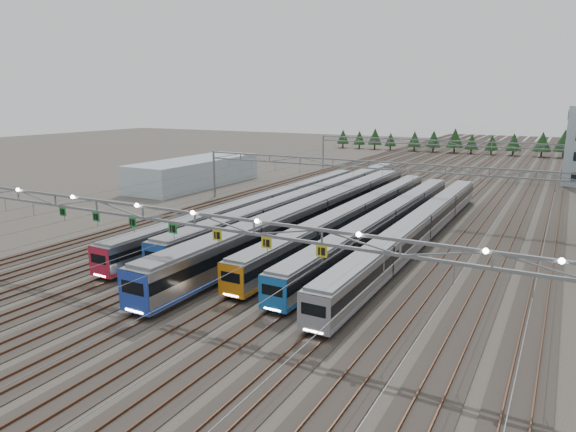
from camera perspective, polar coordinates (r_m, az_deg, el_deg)
The scene contains 13 objects.
ground at distance 43.90m, azimuth -9.93°, elevation -9.68°, with size 400.00×400.00×0.00m, color #47423A.
track_bed at distance 134.79m, azimuth 17.57°, elevation 5.78°, with size 54.00×260.00×5.42m.
train_a at distance 72.56m, azimuth -2.61°, elevation 1.11°, with size 2.60×59.17×3.38m.
train_b at distance 76.50m, azimuth 3.01°, elevation 1.86°, with size 2.87×68.43×3.74m.
train_c at distance 66.82m, azimuth 3.22°, elevation 0.36°, with size 3.07×65.00×4.00m.
train_d at distance 67.20m, azimuth 7.52°, elevation 0.06°, with size 2.58×56.69×3.35m.
train_e at distance 64.43m, azimuth 10.78°, elevation -0.65°, with size 2.53×55.48×3.29m.
train_f at distance 62.26m, azimuth 14.42°, elevation -1.25°, with size 2.61×57.40×3.40m.
gantry_near at distance 41.66m, azimuth -10.45°, elevation -0.68°, with size 56.36×0.61×8.08m.
gantry_mid at distance 76.62m, azimuth 8.83°, elevation 4.98°, with size 56.36×0.36×8.00m.
gantry_far at distance 119.69m, azimuth 16.29°, elevation 7.41°, with size 56.36×0.36×8.00m.
west_shed at distance 102.97m, azimuth -10.28°, elevation 4.78°, with size 10.00×30.00×5.20m, color #A5BAC5.
treeline at distance 170.38m, azimuth 20.87°, elevation 7.83°, with size 100.10×5.60×7.02m.
Camera 1 is at (25.69, -31.45, 16.68)m, focal length 32.00 mm.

